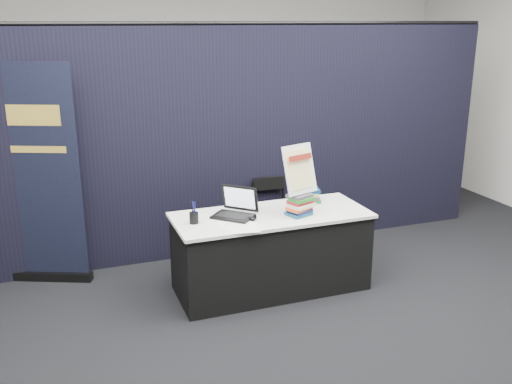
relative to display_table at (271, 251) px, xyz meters
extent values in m
plane|color=black|center=(0.00, -0.55, -0.38)|extent=(8.00, 8.00, 0.00)
cube|color=beige|center=(0.00, 3.45, 1.37)|extent=(8.00, 0.02, 3.50)
cube|color=black|center=(0.00, 1.05, 0.82)|extent=(6.00, 0.08, 2.40)
cube|color=black|center=(0.00, 0.00, -0.02)|extent=(1.76, 0.71, 0.72)
cube|color=silver|center=(0.00, 0.00, 0.36)|extent=(1.80, 0.75, 0.03)
cube|color=black|center=(-0.36, 0.02, 0.38)|extent=(0.42, 0.42, 0.02)
cube|color=black|center=(-0.36, 0.14, 0.52)|extent=(0.30, 0.29, 0.24)
cube|color=white|center=(-0.36, 0.13, 0.52)|extent=(0.24, 0.24, 0.19)
ellipsoid|color=black|center=(-0.21, -0.08, 0.39)|extent=(0.12, 0.15, 0.04)
cube|color=silver|center=(-0.65, -0.02, 0.38)|extent=(0.32, 0.25, 0.00)
cube|color=white|center=(-0.40, -0.14, 0.38)|extent=(0.33, 0.25, 0.00)
cube|color=white|center=(-0.37, -0.30, 0.38)|extent=(0.29, 0.22, 0.00)
cylinder|color=black|center=(-0.73, -0.01, 0.43)|extent=(0.08, 0.08, 0.10)
cube|color=navy|center=(0.23, -0.13, 0.39)|extent=(0.25, 0.22, 0.03)
cube|color=navy|center=(0.23, -0.13, 0.42)|extent=(0.25, 0.22, 0.03)
cube|color=#E0521F|center=(0.23, -0.13, 0.45)|extent=(0.25, 0.22, 0.03)
cube|color=beige|center=(0.23, -0.13, 0.47)|extent=(0.25, 0.22, 0.03)
cube|color=#A31A2A|center=(0.23, -0.13, 0.50)|extent=(0.25, 0.22, 0.03)
cube|color=#217F24|center=(0.23, -0.13, 0.53)|extent=(0.25, 0.22, 0.03)
cube|color=#444549|center=(0.23, -0.13, 0.56)|extent=(0.25, 0.22, 0.03)
cube|color=#217F24|center=(0.46, 0.22, 0.39)|extent=(0.26, 0.22, 0.03)
cube|color=#444549|center=(0.46, 0.22, 0.42)|extent=(0.26, 0.22, 0.03)
cube|color=#CEDA57|center=(0.46, 0.22, 0.45)|extent=(0.26, 0.22, 0.03)
cube|color=navy|center=(0.46, 0.22, 0.49)|extent=(0.26, 0.22, 0.03)
cube|color=black|center=(0.23, -0.14, 0.59)|extent=(0.22, 0.08, 0.01)
cylinder|color=black|center=(0.14, -0.06, 0.72)|extent=(0.04, 0.11, 0.32)
cylinder|color=black|center=(0.32, -0.06, 0.72)|extent=(0.04, 0.11, 0.32)
cube|color=silver|center=(0.23, -0.09, 0.80)|extent=(0.36, 0.22, 0.43)
cube|color=#F1E097|center=(0.23, -0.10, 0.80)|extent=(0.28, 0.17, 0.35)
cube|color=maroon|center=(0.23, -0.11, 0.91)|extent=(0.26, 0.10, 0.05)
cube|color=black|center=(-2.00, 0.93, -0.33)|extent=(0.86, 0.44, 0.08)
cube|color=black|center=(-2.00, 0.95, 0.67)|extent=(0.78, 0.36, 2.10)
cube|color=gold|center=(-2.00, 0.93, 1.25)|extent=(0.53, 0.23, 0.19)
cube|color=gold|center=(-2.00, 0.93, 0.94)|extent=(0.58, 0.25, 0.06)
cylinder|color=black|center=(0.17, 0.61, -0.18)|extent=(0.02, 0.02, 0.40)
cylinder|color=black|center=(0.52, 0.61, -0.18)|extent=(0.02, 0.02, 0.40)
cylinder|color=black|center=(0.17, 0.96, -0.18)|extent=(0.02, 0.02, 0.40)
cylinder|color=black|center=(0.52, 0.96, -0.18)|extent=(0.02, 0.02, 0.40)
cube|color=black|center=(0.35, 0.78, 0.04)|extent=(0.39, 0.39, 0.04)
cube|color=black|center=(0.35, 0.96, 0.37)|extent=(0.35, 0.05, 0.14)
camera|label=1|loc=(-1.85, -4.58, 2.08)|focal=40.00mm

